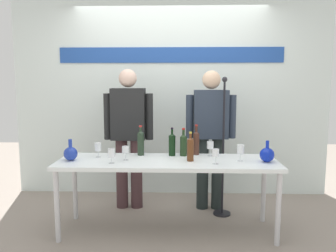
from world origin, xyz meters
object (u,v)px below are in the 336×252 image
(wine_bottle_0, at_px, (141,142))
(wine_glass_left_1, at_px, (126,150))
(wine_bottle_3, at_px, (196,142))
(decanter_blue_right, at_px, (267,155))
(display_table, at_px, (167,166))
(wine_bottle_2, at_px, (183,144))
(microphone_stand, at_px, (223,169))
(wine_glass_right_0, at_px, (241,150))
(wine_glass_right_2, at_px, (216,153))
(wine_bottle_4, at_px, (190,148))
(wine_glass_left_0, at_px, (111,153))
(wine_glass_left_2, at_px, (98,147))
(presenter_left, at_px, (129,130))
(wine_glass_right_1, at_px, (210,145))
(wine_bottle_1, at_px, (172,144))
(decanter_blue_left, at_px, (71,153))
(presenter_right, at_px, (211,131))

(wine_bottle_0, bearing_deg, wine_glass_left_1, -116.99)
(wine_bottle_3, bearing_deg, decanter_blue_right, -25.03)
(display_table, distance_m, wine_bottle_2, 0.32)
(display_table, xyz_separation_m, microphone_stand, (0.61, 0.46, -0.15))
(wine_bottle_0, height_order, wine_glass_right_0, wine_bottle_0)
(wine_glass_right_2, bearing_deg, wine_glass_right_0, 26.50)
(decanter_blue_right, relative_size, microphone_stand, 0.13)
(wine_bottle_2, bearing_deg, microphone_stand, 28.60)
(wine_bottle_0, height_order, wine_bottle_4, wine_bottle_0)
(wine_bottle_3, bearing_deg, wine_bottle_0, -175.50)
(wine_glass_left_0, xyz_separation_m, wine_glass_left_2, (-0.19, 0.26, 0.01))
(presenter_left, relative_size, wine_bottle_0, 5.21)
(display_table, xyz_separation_m, wine_glass_left_1, (-0.42, -0.02, 0.17))
(presenter_left, bearing_deg, wine_bottle_2, -34.44)
(display_table, relative_size, wine_glass_right_1, 13.84)
(wine_bottle_1, bearing_deg, wine_glass_right_0, -19.35)
(decanter_blue_left, height_order, wine_glass_left_2, decanter_blue_left)
(wine_bottle_0, distance_m, wine_glass_right_2, 0.85)
(display_table, relative_size, presenter_right, 1.33)
(decanter_blue_right, xyz_separation_m, wine_glass_left_1, (-1.39, 0.02, 0.03))
(wine_bottle_0, distance_m, wine_bottle_4, 0.58)
(presenter_right, xyz_separation_m, wine_bottle_3, (-0.19, -0.39, -0.06))
(wine_bottle_1, xyz_separation_m, wine_glass_left_1, (-0.46, -0.24, -0.02))
(wine_bottle_1, distance_m, wine_glass_right_2, 0.56)
(wine_glass_right_1, bearing_deg, wine_glass_left_2, -175.48)
(wine_glass_right_0, bearing_deg, wine_glass_left_1, 179.88)
(wine_glass_right_2, height_order, microphone_stand, microphone_stand)
(wine_bottle_1, height_order, wine_glass_right_0, wine_bottle_1)
(wine_glass_left_0, xyz_separation_m, wine_glass_right_2, (1.00, 0.00, 0.01))
(wine_glass_left_1, bearing_deg, wine_glass_right_0, -0.12)
(decanter_blue_right, distance_m, wine_bottle_0, 1.30)
(presenter_left, relative_size, wine_bottle_3, 5.11)
(presenter_left, height_order, wine_glass_left_1, presenter_left)
(wine_bottle_0, relative_size, wine_bottle_1, 1.07)
(presenter_left, height_order, wine_bottle_1, presenter_left)
(wine_glass_left_2, bearing_deg, display_table, -8.60)
(wine_bottle_3, xyz_separation_m, wine_glass_right_2, (0.16, -0.42, -0.03))
(wine_glass_left_1, distance_m, wine_glass_left_2, 0.33)
(wine_bottle_3, bearing_deg, wine_glass_right_1, -25.22)
(presenter_right, height_order, wine_glass_right_2, presenter_right)
(presenter_right, distance_m, wine_bottle_2, 0.56)
(wine_bottle_0, xyz_separation_m, wine_glass_left_0, (-0.24, -0.38, -0.04))
(wine_bottle_3, bearing_deg, presenter_left, 153.84)
(display_table, xyz_separation_m, wine_bottle_2, (0.16, 0.21, 0.19))
(wine_bottle_2, bearing_deg, wine_bottle_3, 23.23)
(display_table, distance_m, presenter_right, 0.86)
(wine_glass_left_1, xyz_separation_m, wine_glass_right_2, (0.88, -0.13, 0.00))
(presenter_right, distance_m, wine_bottle_3, 0.43)
(decanter_blue_right, xyz_separation_m, presenter_right, (-0.49, 0.70, 0.13))
(wine_bottle_3, bearing_deg, wine_glass_right_2, -68.75)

